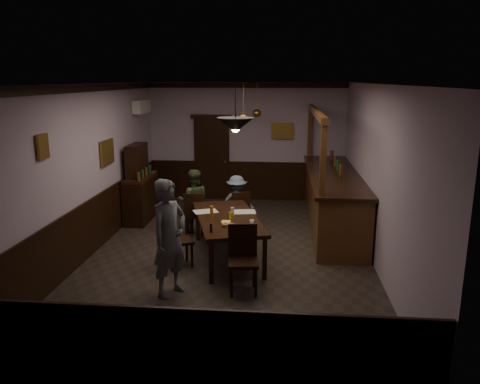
# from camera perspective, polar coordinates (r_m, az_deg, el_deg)

# --- Properties ---
(room) EXTENTS (5.01, 8.01, 3.01)m
(room) POSITION_cam_1_polar(r_m,az_deg,el_deg) (8.10, -1.39, 2.36)
(room) COLOR #2D2621
(room) RESTS_ON ground
(dining_table) EXTENTS (1.57, 2.39, 0.75)m
(dining_table) POSITION_cam_1_polar(r_m,az_deg,el_deg) (8.15, -1.53, -3.48)
(dining_table) COLOR black
(dining_table) RESTS_ON ground
(chair_far_left) EXTENTS (0.42, 0.42, 0.90)m
(chair_far_left) POSITION_cam_1_polar(r_m,az_deg,el_deg) (9.36, -5.61, -2.48)
(chair_far_left) COLOR black
(chair_far_left) RESTS_ON ground
(chair_far_right) EXTENTS (0.50, 0.50, 0.89)m
(chair_far_right) POSITION_cam_1_polar(r_m,az_deg,el_deg) (9.49, -0.05, -2.25)
(chair_far_right) COLOR black
(chair_far_right) RESTS_ON ground
(chair_near) EXTENTS (0.48, 0.48, 1.00)m
(chair_near) POSITION_cam_1_polar(r_m,az_deg,el_deg) (6.97, 0.35, -7.72)
(chair_near) COLOR black
(chair_near) RESTS_ON ground
(chair_side) EXTENTS (0.54, 0.54, 0.93)m
(chair_side) POSITION_cam_1_polar(r_m,az_deg,el_deg) (7.91, -7.93, -5.48)
(chair_side) COLOR black
(chair_side) RESTS_ON ground
(person_standing) EXTENTS (0.67, 0.75, 1.72)m
(person_standing) POSITION_cam_1_polar(r_m,az_deg,el_deg) (6.81, -8.60, -5.56)
(person_standing) COLOR slate
(person_standing) RESTS_ON ground
(person_seated_left) EXTENTS (0.72, 0.62, 1.31)m
(person_seated_left) POSITION_cam_1_polar(r_m,az_deg,el_deg) (9.58, -5.70, -1.10)
(person_seated_left) COLOR #3F4A2C
(person_seated_left) RESTS_ON ground
(person_seated_right) EXTENTS (0.76, 0.47, 1.15)m
(person_seated_right) POSITION_cam_1_polar(r_m,az_deg,el_deg) (9.72, -0.40, -1.31)
(person_seated_right) COLOR slate
(person_seated_right) RESTS_ON ground
(newspaper_left) EXTENTS (0.51, 0.45, 0.01)m
(newspaper_left) POSITION_cam_1_polar(r_m,az_deg,el_deg) (8.46, -4.22, -2.38)
(newspaper_left) COLOR silver
(newspaper_left) RESTS_ON dining_table
(newspaper_right) EXTENTS (0.47, 0.37, 0.01)m
(newspaper_right) POSITION_cam_1_polar(r_m,az_deg,el_deg) (8.41, 0.47, -2.43)
(newspaper_right) COLOR silver
(newspaper_right) RESTS_ON dining_table
(napkin) EXTENTS (0.19, 0.19, 0.00)m
(napkin) POSITION_cam_1_polar(r_m,az_deg,el_deg) (7.87, -1.72, -3.60)
(napkin) COLOR #F2CE59
(napkin) RESTS_ON dining_table
(saucer) EXTENTS (0.15, 0.15, 0.01)m
(saucer) POSITION_cam_1_polar(r_m,az_deg,el_deg) (7.65, 1.47, -4.07)
(saucer) COLOR white
(saucer) RESTS_ON dining_table
(coffee_cup) EXTENTS (0.10, 0.10, 0.07)m
(coffee_cup) POSITION_cam_1_polar(r_m,az_deg,el_deg) (7.67, 1.43, -3.67)
(coffee_cup) COLOR white
(coffee_cup) RESTS_ON saucer
(pastry_plate) EXTENTS (0.22, 0.22, 0.01)m
(pastry_plate) POSITION_cam_1_polar(r_m,az_deg,el_deg) (7.62, -1.01, -4.12)
(pastry_plate) COLOR white
(pastry_plate) RESTS_ON dining_table
(pastry_ring_a) EXTENTS (0.13, 0.13, 0.04)m
(pastry_ring_a) POSITION_cam_1_polar(r_m,az_deg,el_deg) (7.60, -1.77, -3.96)
(pastry_ring_a) COLOR #C68C47
(pastry_ring_a) RESTS_ON pastry_plate
(pastry_ring_b) EXTENTS (0.13, 0.13, 0.04)m
(pastry_ring_b) POSITION_cam_1_polar(r_m,az_deg,el_deg) (7.59, -1.21, -3.99)
(pastry_ring_b) COLOR #C68C47
(pastry_ring_b) RESTS_ON pastry_plate
(soda_can) EXTENTS (0.07, 0.07, 0.12)m
(soda_can) POSITION_cam_1_polar(r_m,az_deg,el_deg) (7.99, -1.14, -2.89)
(soda_can) COLOR yellow
(soda_can) RESTS_ON dining_table
(beer_glass) EXTENTS (0.06, 0.06, 0.20)m
(beer_glass) POSITION_cam_1_polar(r_m,az_deg,el_deg) (8.10, -3.47, -2.39)
(beer_glass) COLOR #BF721E
(beer_glass) RESTS_ON dining_table
(water_glass) EXTENTS (0.06, 0.06, 0.15)m
(water_glass) POSITION_cam_1_polar(r_m,az_deg,el_deg) (8.16, -0.92, -2.41)
(water_glass) COLOR silver
(water_glass) RESTS_ON dining_table
(pepper_mill) EXTENTS (0.04, 0.04, 0.14)m
(pepper_mill) POSITION_cam_1_polar(r_m,az_deg,el_deg) (7.32, -3.55, -4.39)
(pepper_mill) COLOR black
(pepper_mill) RESTS_ON dining_table
(sideboard) EXTENTS (0.46, 1.29, 1.70)m
(sideboard) POSITION_cam_1_polar(r_m,az_deg,el_deg) (10.60, -12.09, 0.24)
(sideboard) COLOR black
(sideboard) RESTS_ON ground
(bar_counter) EXTENTS (1.03, 4.42, 2.47)m
(bar_counter) POSITION_cam_1_polar(r_m,az_deg,el_deg) (10.07, 11.20, -0.75)
(bar_counter) COLOR #513215
(bar_counter) RESTS_ON ground
(door_back) EXTENTS (0.90, 0.06, 2.10)m
(door_back) POSITION_cam_1_polar(r_m,az_deg,el_deg) (12.15, -3.45, 4.00)
(door_back) COLOR black
(door_back) RESTS_ON ground
(ac_unit) EXTENTS (0.20, 0.85, 0.30)m
(ac_unit) POSITION_cam_1_polar(r_m,az_deg,el_deg) (11.30, -11.93, 10.15)
(ac_unit) COLOR white
(ac_unit) RESTS_ON ground
(picture_left_small) EXTENTS (0.04, 0.28, 0.36)m
(picture_left_small) POSITION_cam_1_polar(r_m,az_deg,el_deg) (7.20, -22.91, 5.13)
(picture_left_small) COLOR olive
(picture_left_small) RESTS_ON ground
(picture_left_large) EXTENTS (0.04, 0.62, 0.48)m
(picture_left_large) POSITION_cam_1_polar(r_m,az_deg,el_deg) (9.43, -15.89, 4.69)
(picture_left_large) COLOR olive
(picture_left_large) RESTS_ON ground
(picture_back) EXTENTS (0.55, 0.04, 0.42)m
(picture_back) POSITION_cam_1_polar(r_m,az_deg,el_deg) (11.92, 5.17, 7.42)
(picture_back) COLOR olive
(picture_back) RESTS_ON ground
(pendant_iron) EXTENTS (0.56, 0.56, 0.70)m
(pendant_iron) POSITION_cam_1_polar(r_m,az_deg,el_deg) (7.03, -0.55, 8.16)
(pendant_iron) COLOR black
(pendant_iron) RESTS_ON ground
(pendant_brass_mid) EXTENTS (0.20, 0.20, 0.81)m
(pendant_brass_mid) POSITION_cam_1_polar(r_m,az_deg,el_deg) (9.75, 0.41, 9.03)
(pendant_brass_mid) COLOR #BF8C3F
(pendant_brass_mid) RESTS_ON ground
(pendant_brass_far) EXTENTS (0.20, 0.20, 0.81)m
(pendant_brass_far) POSITION_cam_1_polar(r_m,az_deg,el_deg) (11.09, 2.06, 9.58)
(pendant_brass_far) COLOR #BF8C3F
(pendant_brass_far) RESTS_ON ground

